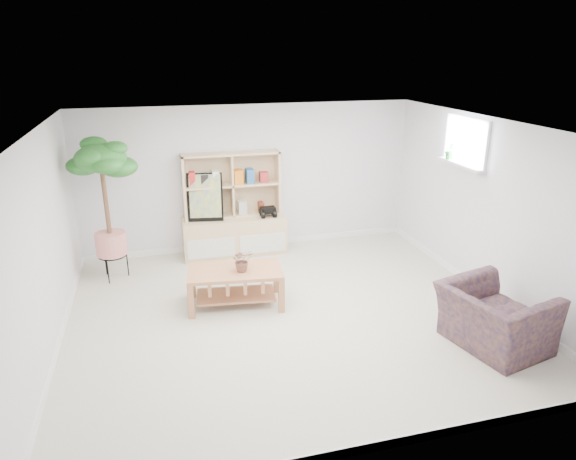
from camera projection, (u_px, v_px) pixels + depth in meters
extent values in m
cube|color=#BAB6A6|center=(289.00, 314.00, 6.61)|extent=(5.50, 5.00, 0.01)
cube|color=white|center=(289.00, 126.00, 5.80)|extent=(5.50, 5.00, 0.01)
cube|color=silver|center=(249.00, 178.00, 8.48)|extent=(5.50, 0.01, 2.40)
cube|color=silver|center=(373.00, 329.00, 3.93)|extent=(5.50, 0.01, 2.40)
cube|color=silver|center=(43.00, 248.00, 5.53)|extent=(0.01, 5.00, 2.40)
cube|color=silver|center=(486.00, 209.00, 6.88)|extent=(0.01, 5.00, 2.40)
cube|color=white|center=(460.00, 164.00, 7.24)|extent=(0.14, 1.00, 0.04)
imported|color=#195A1B|center=(242.00, 260.00, 6.61)|extent=(0.29, 0.26, 0.30)
imported|color=#111038|center=(495.00, 314.00, 5.78)|extent=(1.17, 1.28, 0.81)
imported|color=#186317|center=(450.00, 151.00, 7.45)|extent=(0.17, 0.15, 0.25)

